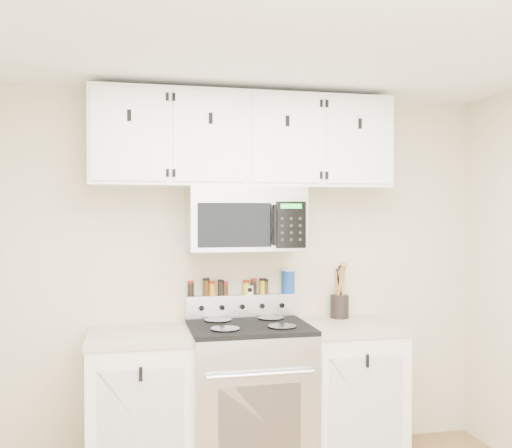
# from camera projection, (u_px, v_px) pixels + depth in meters

# --- Properties ---
(back_wall) EXTENTS (3.50, 0.01, 2.50)m
(back_wall) POSITION_uv_depth(u_px,v_px,m) (240.00, 273.00, 3.98)
(back_wall) COLOR beige
(back_wall) RESTS_ON floor
(ceiling) EXTENTS (3.50, 3.50, 0.01)m
(ceiling) POSITION_uv_depth(u_px,v_px,m) (321.00, 3.00, 2.25)
(ceiling) COLOR white
(ceiling) RESTS_ON back_wall
(range) EXTENTS (0.76, 0.65, 1.10)m
(range) POSITION_uv_depth(u_px,v_px,m) (249.00, 395.00, 3.68)
(range) COLOR #B7B7BA
(range) RESTS_ON floor
(base_cabinet_left) EXTENTS (0.64, 0.62, 0.92)m
(base_cabinet_left) POSITION_uv_depth(u_px,v_px,m) (140.00, 406.00, 3.56)
(base_cabinet_left) COLOR white
(base_cabinet_left) RESTS_ON floor
(base_cabinet_right) EXTENTS (0.64, 0.62, 0.92)m
(base_cabinet_right) POSITION_uv_depth(u_px,v_px,m) (348.00, 391.00, 3.85)
(base_cabinet_right) COLOR white
(base_cabinet_right) RESTS_ON floor
(microwave) EXTENTS (0.76, 0.44, 0.42)m
(microwave) POSITION_uv_depth(u_px,v_px,m) (245.00, 218.00, 3.78)
(microwave) COLOR #9E9EA3
(microwave) RESTS_ON back_wall
(upper_cabinets) EXTENTS (2.00, 0.35, 0.62)m
(upper_cabinets) POSITION_uv_depth(u_px,v_px,m) (244.00, 141.00, 3.80)
(upper_cabinets) COLOR white
(upper_cabinets) RESTS_ON back_wall
(utensil_crock) EXTENTS (0.13, 0.13, 0.38)m
(utensil_crock) POSITION_uv_depth(u_px,v_px,m) (340.00, 304.00, 4.05)
(utensil_crock) COLOR black
(utensil_crock) RESTS_ON base_cabinet_right
(kitchen_timer) EXTENTS (0.06, 0.05, 0.06)m
(kitchen_timer) POSITION_uv_depth(u_px,v_px,m) (249.00, 290.00, 3.96)
(kitchen_timer) COLOR white
(kitchen_timer) RESTS_ON range
(salt_canister) EXTENTS (0.09, 0.09, 0.17)m
(salt_canister) POSITION_uv_depth(u_px,v_px,m) (288.00, 281.00, 4.02)
(salt_canister) COLOR #154091
(salt_canister) RESTS_ON range
(spice_jar_0) EXTENTS (0.04, 0.04, 0.11)m
(spice_jar_0) POSITION_uv_depth(u_px,v_px,m) (191.00, 288.00, 3.87)
(spice_jar_0) COLOR black
(spice_jar_0) RESTS_ON range
(spice_jar_1) EXTENTS (0.05, 0.05, 0.12)m
(spice_jar_1) POSITION_uv_depth(u_px,v_px,m) (206.00, 287.00, 3.89)
(spice_jar_1) COLOR #42290F
(spice_jar_1) RESTS_ON range
(spice_jar_2) EXTENTS (0.04, 0.04, 0.10)m
(spice_jar_2) POSITION_uv_depth(u_px,v_px,m) (212.00, 288.00, 3.90)
(spice_jar_2) COLOR orange
(spice_jar_2) RESTS_ON range
(spice_jar_3) EXTENTS (0.04, 0.04, 0.11)m
(spice_jar_3) POSITION_uv_depth(u_px,v_px,m) (221.00, 287.00, 3.91)
(spice_jar_3) COLOR black
(spice_jar_3) RESTS_ON range
(spice_jar_4) EXTENTS (0.04, 0.04, 0.10)m
(spice_jar_4) POSITION_uv_depth(u_px,v_px,m) (226.00, 288.00, 3.92)
(spice_jar_4) COLOR #42270F
(spice_jar_4) RESTS_ON range
(spice_jar_5) EXTENTS (0.05, 0.05, 0.10)m
(spice_jar_5) POSITION_uv_depth(u_px,v_px,m) (246.00, 287.00, 3.95)
(spice_jar_5) COLOR yellow
(spice_jar_5) RESTS_ON range
(spice_jar_6) EXTENTS (0.04, 0.04, 0.11)m
(spice_jar_6) POSITION_uv_depth(u_px,v_px,m) (254.00, 286.00, 3.96)
(spice_jar_6) COLOR black
(spice_jar_6) RESTS_ON range
(spice_jar_7) EXTENTS (0.04, 0.04, 0.11)m
(spice_jar_7) POSITION_uv_depth(u_px,v_px,m) (263.00, 286.00, 3.98)
(spice_jar_7) COLOR gold
(spice_jar_7) RESTS_ON range
(spice_jar_8) EXTENTS (0.04, 0.04, 0.10)m
(spice_jar_8) POSITION_uv_depth(u_px,v_px,m) (265.00, 287.00, 3.98)
(spice_jar_8) COLOR gold
(spice_jar_8) RESTS_ON range
(spice_jar_9) EXTENTS (0.05, 0.05, 0.10)m
(spice_jar_9) POSITION_uv_depth(u_px,v_px,m) (265.00, 286.00, 3.98)
(spice_jar_9) COLOR #442910
(spice_jar_9) RESTS_ON range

